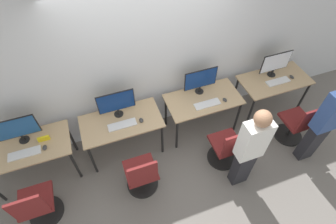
{
  "coord_description": "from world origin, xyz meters",
  "views": [
    {
      "loc": [
        -0.85,
        -2.22,
        3.82
      ],
      "look_at": [
        0.0,
        0.13,
        0.89
      ],
      "focal_mm": 28.0,
      "sensor_mm": 36.0,
      "label": 1
    }
  ],
  "objects": [
    {
      "name": "desk_right",
      "position": [
        0.68,
        0.32,
        0.66
      ],
      "size": [
        1.21,
        0.63,
        0.74
      ],
      "color": "tan",
      "rests_on": "ground_plane"
    },
    {
      "name": "office_chair_left",
      "position": [
        -0.61,
        -0.46,
        0.38
      ],
      "size": [
        0.48,
        0.48,
        0.91
      ],
      "color": "black",
      "rests_on": "ground_plane"
    },
    {
      "name": "wall_back",
      "position": [
        0.0,
        0.76,
        1.4
      ],
      "size": [
        12.0,
        0.05,
        2.8
      ],
      "color": "silver",
      "rests_on": "ground_plane"
    },
    {
      "name": "desk_left",
      "position": [
        -0.68,
        0.32,
        0.66
      ],
      "size": [
        1.21,
        0.63,
        0.74
      ],
      "color": "tan",
      "rests_on": "ground_plane"
    },
    {
      "name": "office_chair_far_right",
      "position": [
        2.07,
        -0.45,
        0.38
      ],
      "size": [
        0.48,
        0.48,
        0.91
      ],
      "color": "black",
      "rests_on": "ground_plane"
    },
    {
      "name": "keyboard_left",
      "position": [
        -0.68,
        0.23,
        0.75
      ],
      "size": [
        0.42,
        0.14,
        0.02
      ],
      "color": "silver",
      "rests_on": "desk_left"
    },
    {
      "name": "person_far_right",
      "position": [
        2.05,
        -0.82,
        0.92
      ],
      "size": [
        0.36,
        0.22,
        1.68
      ],
      "color": "#232328",
      "rests_on": "ground_plane"
    },
    {
      "name": "monitor_right",
      "position": [
        0.68,
        0.49,
        1.0
      ],
      "size": [
        0.55,
        0.14,
        0.46
      ],
      "color": "black",
      "rests_on": "desk_right"
    },
    {
      "name": "monitor_left",
      "position": [
        -0.68,
        0.46,
        1.0
      ],
      "size": [
        0.55,
        0.14,
        0.46
      ],
      "color": "black",
      "rests_on": "desk_left"
    },
    {
      "name": "monitor_far_left",
      "position": [
        -2.04,
        0.45,
        1.0
      ],
      "size": [
        0.55,
        0.14,
        0.46
      ],
      "color": "black",
      "rests_on": "desk_far_left"
    },
    {
      "name": "monitor_far_right",
      "position": [
        2.04,
        0.44,
        1.0
      ],
      "size": [
        0.55,
        0.14,
        0.46
      ],
      "color": "black",
      "rests_on": "desk_far_right"
    },
    {
      "name": "mouse_far_right",
      "position": [
        2.33,
        0.25,
        0.76
      ],
      "size": [
        0.06,
        0.09,
        0.03
      ],
      "color": "#333333",
      "rests_on": "desk_far_right"
    },
    {
      "name": "ground_plane",
      "position": [
        0.0,
        0.0,
        0.0
      ],
      "size": [
        20.0,
        20.0,
        0.0
      ],
      "primitive_type": "plane",
      "color": "slate"
    },
    {
      "name": "keyboard_far_right",
      "position": [
        2.04,
        0.24,
        0.75
      ],
      "size": [
        0.42,
        0.14,
        0.02
      ],
      "color": "silver",
      "rests_on": "desk_far_right"
    },
    {
      "name": "mouse_far_left",
      "position": [
        -1.78,
        0.21,
        0.76
      ],
      "size": [
        0.06,
        0.09,
        0.03
      ],
      "color": "#333333",
      "rests_on": "desk_far_left"
    },
    {
      "name": "person_right",
      "position": [
        0.81,
        -0.83,
        0.88
      ],
      "size": [
        0.36,
        0.21,
        1.61
      ],
      "color": "#232328",
      "rests_on": "ground_plane"
    },
    {
      "name": "office_chair_right",
      "position": [
        0.76,
        -0.46,
        0.38
      ],
      "size": [
        0.48,
        0.48,
        0.91
      ],
      "color": "black",
      "rests_on": "ground_plane"
    },
    {
      "name": "mouse_left",
      "position": [
        -0.39,
        0.22,
        0.76
      ],
      "size": [
        0.06,
        0.09,
        0.03
      ],
      "color": "#333333",
      "rests_on": "desk_left"
    },
    {
      "name": "placard_far_left",
      "position": [
        -1.78,
        0.35,
        0.78
      ],
      "size": [
        0.16,
        0.03,
        0.08
      ],
      "color": "yellow",
      "rests_on": "desk_far_left"
    },
    {
      "name": "keyboard_far_left",
      "position": [
        -2.04,
        0.21,
        0.75
      ],
      "size": [
        0.42,
        0.14,
        0.02
      ],
      "color": "silver",
      "rests_on": "desk_far_left"
    },
    {
      "name": "mouse_right",
      "position": [
        0.98,
        0.16,
        0.76
      ],
      "size": [
        0.06,
        0.09,
        0.03
      ],
      "color": "#333333",
      "rests_on": "desk_right"
    },
    {
      "name": "desk_far_right",
      "position": [
        2.04,
        0.32,
        0.66
      ],
      "size": [
        1.21,
        0.63,
        0.74
      ],
      "color": "tan",
      "rests_on": "ground_plane"
    },
    {
      "name": "office_chair_far_left",
      "position": [
        -2.03,
        -0.41,
        0.38
      ],
      "size": [
        0.48,
        0.48,
        0.91
      ],
      "color": "black",
      "rests_on": "ground_plane"
    },
    {
      "name": "keyboard_right",
      "position": [
        0.68,
        0.18,
        0.75
      ],
      "size": [
        0.42,
        0.14,
        0.02
      ],
      "color": "silver",
      "rests_on": "desk_right"
    },
    {
      "name": "desk_far_left",
      "position": [
        -2.04,
        0.32,
        0.66
      ],
      "size": [
        1.21,
        0.63,
        0.74
      ],
      "color": "tan",
      "rests_on": "ground_plane"
    }
  ]
}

